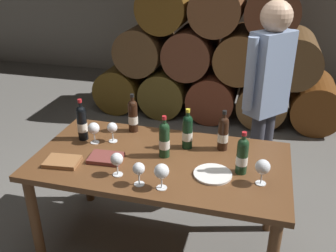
{
  "coord_description": "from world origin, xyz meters",
  "views": [
    {
      "loc": [
        0.6,
        -2.08,
        2.04
      ],
      "look_at": [
        0.0,
        0.2,
        0.91
      ],
      "focal_mm": 39.95,
      "sensor_mm": 36.0,
      "label": 1
    }
  ],
  "objects": [
    {
      "name": "wine_glass_4",
      "position": [
        -0.52,
        0.1,
        0.87
      ],
      "size": [
        0.09,
        0.09,
        0.16
      ],
      "color": "white",
      "rests_on": "dining_table"
    },
    {
      "name": "wine_bottle_5",
      "position": [
        0.54,
        -0.03,
        0.88
      ],
      "size": [
        0.07,
        0.07,
        0.28
      ],
      "color": "#19381E",
      "rests_on": "dining_table"
    },
    {
      "name": "serving_plate",
      "position": [
        0.37,
        -0.11,
        0.77
      ],
      "size": [
        0.24,
        0.24,
        0.01
      ],
      "primitive_type": "cylinder",
      "color": "white",
      "rests_on": "dining_table"
    },
    {
      "name": "wine_bottle_1",
      "position": [
        -0.63,
        0.13,
        0.9
      ],
      "size": [
        0.07,
        0.07,
        0.32
      ],
      "color": "black",
      "rests_on": "dining_table"
    },
    {
      "name": "wine_glass_5",
      "position": [
        0.66,
        -0.13,
        0.87
      ],
      "size": [
        0.09,
        0.09,
        0.16
      ],
      "color": "white",
      "rests_on": "dining_table"
    },
    {
      "name": "wine_glass_3",
      "position": [
        -0.4,
        0.15,
        0.87
      ],
      "size": [
        0.08,
        0.08,
        0.15
      ],
      "color": "white",
      "rests_on": "dining_table"
    },
    {
      "name": "sommelier_presenting",
      "position": [
        0.65,
        0.75,
        1.04
      ],
      "size": [
        0.35,
        0.39,
        1.72
      ],
      "color": "#383842",
      "rests_on": "ground_plane"
    },
    {
      "name": "wine_bottle_4",
      "position": [
        0.14,
        0.2,
        0.89
      ],
      "size": [
        0.07,
        0.07,
        0.3
      ],
      "color": "black",
      "rests_on": "dining_table"
    },
    {
      "name": "tasting_notebook",
      "position": [
        -0.35,
        -0.11,
        0.77
      ],
      "size": [
        0.23,
        0.18,
        0.03
      ],
      "primitive_type": "cube",
      "rotation": [
        0.0,
        0.0,
        0.07
      ],
      "color": "brown",
      "rests_on": "dining_table"
    },
    {
      "name": "wine_bottle_2",
      "position": [
        0.38,
        0.24,
        0.89
      ],
      "size": [
        0.07,
        0.07,
        0.29
      ],
      "color": "black",
      "rests_on": "dining_table"
    },
    {
      "name": "wine_glass_2",
      "position": [
        0.1,
        -0.33,
        0.87
      ],
      "size": [
        0.09,
        0.09,
        0.16
      ],
      "color": "white",
      "rests_on": "dining_table"
    },
    {
      "name": "leather_ledger",
      "position": [
        -0.6,
        -0.22,
        0.77
      ],
      "size": [
        0.24,
        0.18,
        0.03
      ],
      "primitive_type": "cube",
      "rotation": [
        0.0,
        0.0,
        0.11
      ],
      "color": "#936038",
      "rests_on": "dining_table"
    },
    {
      "name": "barrel_stack",
      "position": [
        0.0,
        2.6,
        0.75
      ],
      "size": [
        3.12,
        0.9,
        1.69
      ],
      "color": "#553C13",
      "rests_on": "ground_plane"
    },
    {
      "name": "wine_bottle_3",
      "position": [
        0.02,
        0.04,
        0.89
      ],
      "size": [
        0.07,
        0.07,
        0.3
      ],
      "color": "#19381E",
      "rests_on": "dining_table"
    },
    {
      "name": "wine_glass_1",
      "position": [
        -0.2,
        -0.26,
        0.87
      ],
      "size": [
        0.08,
        0.08,
        0.15
      ],
      "color": "white",
      "rests_on": "dining_table"
    },
    {
      "name": "wine_glass_0",
      "position": [
        -0.04,
        -0.32,
        0.87
      ],
      "size": [
        0.07,
        0.07,
        0.15
      ],
      "color": "white",
      "rests_on": "dining_table"
    },
    {
      "name": "wine_bottle_0",
      "position": [
        -0.32,
        0.35,
        0.89
      ],
      "size": [
        0.07,
        0.07,
        0.3
      ],
      "color": "black",
      "rests_on": "dining_table"
    },
    {
      "name": "ground_plane",
      "position": [
        0.0,
        0.0,
        0.0
      ],
      "size": [
        14.0,
        14.0,
        0.0
      ],
      "primitive_type": "plane",
      "color": "#66635E"
    },
    {
      "name": "dining_table",
      "position": [
        0.0,
        0.0,
        0.67
      ],
      "size": [
        1.7,
        0.9,
        0.76
      ],
      "color": "brown",
      "rests_on": "ground_plane"
    }
  ]
}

